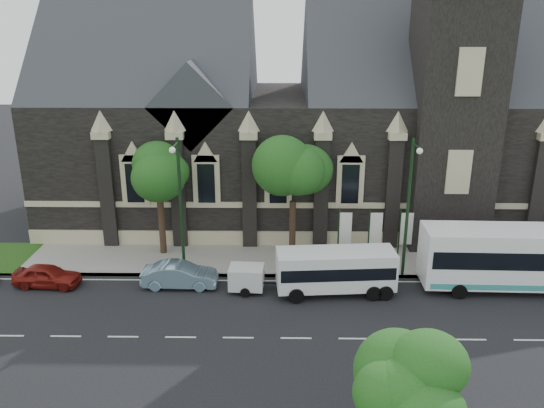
{
  "coord_description": "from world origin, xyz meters",
  "views": [
    {
      "loc": [
        2.12,
        -24.55,
        15.71
      ],
      "look_at": [
        1.66,
        6.0,
        5.3
      ],
      "focal_mm": 36.14,
      "sensor_mm": 36.0,
      "label": 1
    }
  ],
  "objects_px": {
    "tree_park_east": "(402,375)",
    "banner_flag_right": "(404,232)",
    "street_lamp_near": "(409,202)",
    "tree_walk_left": "(162,175)",
    "box_trailer": "(246,277)",
    "tree_walk_right": "(296,174)",
    "shuttle_bus": "(336,269)",
    "sedan": "(180,275)",
    "tour_coach": "(535,257)",
    "banner_flag_left": "(343,231)",
    "street_lamp_mid": "(180,201)",
    "banner_flag_center": "(373,232)",
    "car_far_red": "(47,276)"
  },
  "relations": [
    {
      "from": "tree_park_east",
      "to": "banner_flag_right",
      "type": "bearing_deg",
      "value": 77.35
    },
    {
      "from": "tree_park_east",
      "to": "street_lamp_near",
      "type": "bearing_deg",
      "value": 76.89
    },
    {
      "from": "tree_walk_left",
      "to": "banner_flag_right",
      "type": "bearing_deg",
      "value": -6.04
    },
    {
      "from": "street_lamp_near",
      "to": "box_trailer",
      "type": "distance_m",
      "value": 10.9
    },
    {
      "from": "tree_park_east",
      "to": "box_trailer",
      "type": "bearing_deg",
      "value": 112.63
    },
    {
      "from": "banner_flag_right",
      "to": "street_lamp_near",
      "type": "bearing_deg",
      "value": -98.56
    },
    {
      "from": "tree_walk_right",
      "to": "tree_walk_left",
      "type": "bearing_deg",
      "value": -179.94
    },
    {
      "from": "tree_park_east",
      "to": "shuttle_bus",
      "type": "xyz_separation_m",
      "value": [
        -0.69,
        14.34,
        -3.05
      ]
    },
    {
      "from": "banner_flag_right",
      "to": "box_trailer",
      "type": "height_order",
      "value": "banner_flag_right"
    },
    {
      "from": "banner_flag_right",
      "to": "shuttle_bus",
      "type": "xyz_separation_m",
      "value": [
        -4.8,
        -3.99,
        -0.82
      ]
    },
    {
      "from": "tree_park_east",
      "to": "sedan",
      "type": "height_order",
      "value": "tree_park_east"
    },
    {
      "from": "street_lamp_near",
      "to": "tour_coach",
      "type": "relative_size",
      "value": 0.67
    },
    {
      "from": "banner_flag_right",
      "to": "sedan",
      "type": "relative_size",
      "value": 0.87
    },
    {
      "from": "banner_flag_left",
      "to": "shuttle_bus",
      "type": "height_order",
      "value": "banner_flag_left"
    },
    {
      "from": "tree_walk_left",
      "to": "box_trailer",
      "type": "height_order",
      "value": "tree_walk_left"
    },
    {
      "from": "tree_park_east",
      "to": "street_lamp_near",
      "type": "distance_m",
      "value": 16.86
    },
    {
      "from": "street_lamp_mid",
      "to": "sedan",
      "type": "bearing_deg",
      "value": -90.0
    },
    {
      "from": "tree_park_east",
      "to": "sedan",
      "type": "relative_size",
      "value": 1.36
    },
    {
      "from": "banner_flag_center",
      "to": "box_trailer",
      "type": "distance_m",
      "value": 9.13
    },
    {
      "from": "tree_walk_left",
      "to": "banner_flag_left",
      "type": "xyz_separation_m",
      "value": [
        12.08,
        -1.7,
        -3.35
      ]
    },
    {
      "from": "tree_park_east",
      "to": "car_far_red",
      "type": "distance_m",
      "value": 23.99
    },
    {
      "from": "banner_flag_left",
      "to": "tour_coach",
      "type": "distance_m",
      "value": 11.63
    },
    {
      "from": "box_trailer",
      "to": "street_lamp_mid",
      "type": "bearing_deg",
      "value": 158.45
    },
    {
      "from": "banner_flag_center",
      "to": "tour_coach",
      "type": "xyz_separation_m",
      "value": [
        9.14,
        -3.34,
        -0.28
      ]
    },
    {
      "from": "tree_walk_right",
      "to": "car_far_red",
      "type": "distance_m",
      "value": 16.99
    },
    {
      "from": "shuttle_bus",
      "to": "sedan",
      "type": "bearing_deg",
      "value": 171.42
    },
    {
      "from": "tree_park_east",
      "to": "tree_walk_left",
      "type": "bearing_deg",
      "value": 120.87
    },
    {
      "from": "tree_walk_left",
      "to": "street_lamp_mid",
      "type": "xyz_separation_m",
      "value": [
        1.8,
        -3.61,
        -0.62
      ]
    },
    {
      "from": "tree_park_east",
      "to": "banner_flag_center",
      "type": "relative_size",
      "value": 1.57
    },
    {
      "from": "tree_walk_right",
      "to": "street_lamp_mid",
      "type": "distance_m",
      "value": 8.1
    },
    {
      "from": "banner_flag_left",
      "to": "street_lamp_near",
      "type": "bearing_deg",
      "value": -27.18
    },
    {
      "from": "street_lamp_near",
      "to": "tree_walk_left",
      "type": "bearing_deg",
      "value": 167.13
    },
    {
      "from": "tour_coach",
      "to": "shuttle_bus",
      "type": "xyz_separation_m",
      "value": [
        -11.94,
        -0.65,
        -0.54
      ]
    },
    {
      "from": "tree_walk_left",
      "to": "shuttle_bus",
      "type": "bearing_deg",
      "value": -26.76
    },
    {
      "from": "street_lamp_mid",
      "to": "banner_flag_center",
      "type": "xyz_separation_m",
      "value": [
        12.29,
        1.91,
        -2.73
      ]
    },
    {
      "from": "tree_park_east",
      "to": "tour_coach",
      "type": "bearing_deg",
      "value": 53.12
    },
    {
      "from": "box_trailer",
      "to": "car_far_red",
      "type": "xyz_separation_m",
      "value": [
        -12.31,
        0.47,
        -0.21
      ]
    },
    {
      "from": "tree_walk_right",
      "to": "car_far_red",
      "type": "bearing_deg",
      "value": -161.72
    },
    {
      "from": "banner_flag_left",
      "to": "tour_coach",
      "type": "height_order",
      "value": "banner_flag_left"
    },
    {
      "from": "tour_coach",
      "to": "shuttle_bus",
      "type": "bearing_deg",
      "value": -175.43
    },
    {
      "from": "tree_walk_left",
      "to": "street_lamp_near",
      "type": "height_order",
      "value": "street_lamp_near"
    },
    {
      "from": "street_lamp_mid",
      "to": "shuttle_bus",
      "type": "distance_m",
      "value": 10.34
    },
    {
      "from": "tree_walk_right",
      "to": "sedan",
      "type": "height_order",
      "value": "tree_walk_right"
    },
    {
      "from": "street_lamp_mid",
      "to": "sedan",
      "type": "height_order",
      "value": "street_lamp_mid"
    },
    {
      "from": "street_lamp_near",
      "to": "street_lamp_mid",
      "type": "distance_m",
      "value": 14.0
    },
    {
      "from": "street_lamp_mid",
      "to": "sedan",
      "type": "xyz_separation_m",
      "value": [
        0.0,
        -1.41,
        -4.35
      ]
    },
    {
      "from": "banner_flag_center",
      "to": "box_trailer",
      "type": "xyz_separation_m",
      "value": [
        -8.15,
        -3.84,
        -1.48
      ]
    },
    {
      "from": "tree_park_east",
      "to": "tour_coach",
      "type": "relative_size",
      "value": 0.47
    },
    {
      "from": "street_lamp_mid",
      "to": "sedan",
      "type": "distance_m",
      "value": 4.57
    },
    {
      "from": "sedan",
      "to": "tree_park_east",
      "type": "bearing_deg",
      "value": -145.41
    }
  ]
}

